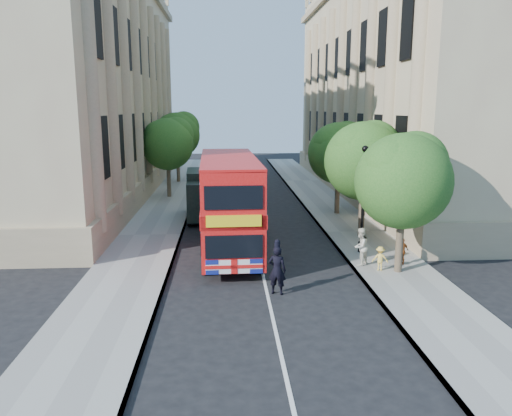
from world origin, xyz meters
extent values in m
plane|color=black|center=(0.00, 0.00, 0.00)|extent=(120.00, 120.00, 0.00)
cube|color=gray|center=(5.75, 10.00, 0.06)|extent=(3.50, 80.00, 0.12)
cube|color=gray|center=(-5.75, 10.00, 0.06)|extent=(3.50, 80.00, 0.12)
cube|color=tan|center=(13.80, 24.00, 9.00)|extent=(12.00, 38.00, 18.00)
cube|color=tan|center=(-13.80, 24.00, 9.00)|extent=(12.00, 38.00, 18.00)
cylinder|color=#473828|center=(5.80, 3.00, 1.43)|extent=(0.32, 0.32, 2.86)
sphere|color=#21551C|center=(5.80, 3.00, 4.03)|extent=(4.00, 4.00, 4.00)
sphere|color=#21551C|center=(6.40, 3.40, 4.68)|extent=(2.80, 2.80, 2.80)
sphere|color=#21551C|center=(5.30, 2.70, 4.55)|extent=(2.60, 2.60, 2.60)
cylinder|color=#473828|center=(5.80, 9.00, 1.50)|extent=(0.32, 0.32, 2.99)
sphere|color=#21551C|center=(5.80, 9.00, 4.22)|extent=(4.20, 4.20, 4.20)
sphere|color=#21551C|center=(6.40, 9.40, 4.90)|extent=(2.94, 2.94, 2.94)
sphere|color=#21551C|center=(5.30, 8.70, 4.76)|extent=(2.73, 2.73, 2.73)
cylinder|color=#473828|center=(5.80, 15.00, 1.45)|extent=(0.32, 0.32, 2.90)
sphere|color=#21551C|center=(5.80, 15.00, 4.09)|extent=(4.00, 4.00, 4.00)
sphere|color=#21551C|center=(6.40, 15.40, 4.75)|extent=(2.80, 2.80, 2.80)
sphere|color=#21551C|center=(5.30, 14.70, 4.62)|extent=(2.60, 2.60, 2.60)
cylinder|color=#473828|center=(-6.00, 22.00, 1.50)|extent=(0.32, 0.32, 2.99)
sphere|color=#21551C|center=(-6.00, 22.00, 4.22)|extent=(4.00, 4.00, 4.00)
sphere|color=#21551C|center=(-5.40, 22.40, 4.90)|extent=(2.80, 2.80, 2.80)
sphere|color=#21551C|center=(-6.50, 21.70, 4.76)|extent=(2.60, 2.60, 2.60)
cylinder|color=#473828|center=(-6.00, 30.00, 1.58)|extent=(0.32, 0.32, 3.17)
sphere|color=#21551C|center=(-6.00, 30.00, 4.46)|extent=(4.20, 4.20, 4.20)
sphere|color=#21551C|center=(-5.40, 30.40, 5.18)|extent=(2.94, 2.94, 2.94)
sphere|color=#21551C|center=(-6.50, 29.70, 5.04)|extent=(2.73, 2.73, 2.73)
cylinder|color=black|center=(5.00, 6.00, 0.37)|extent=(0.30, 0.30, 0.50)
cylinder|color=black|center=(5.00, 6.00, 2.62)|extent=(0.14, 0.14, 5.00)
sphere|color=black|center=(5.00, 6.00, 5.12)|extent=(0.32, 0.32, 0.32)
cube|color=red|center=(-1.39, 6.99, 2.53)|extent=(2.90, 9.97, 4.11)
cube|color=black|center=(-1.39, 6.99, 1.61)|extent=(2.94, 9.34, 0.94)
cube|color=black|center=(-1.39, 6.99, 3.59)|extent=(2.94, 9.34, 0.94)
cube|color=yellow|center=(-1.24, 2.05, 2.66)|extent=(2.19, 0.14, 0.47)
cylinder|color=black|center=(-2.46, 3.47, 0.52)|extent=(0.32, 1.05, 1.04)
cylinder|color=black|center=(-0.11, 3.54, 0.52)|extent=(0.32, 1.05, 1.04)
cylinder|color=black|center=(-2.66, 10.24, 0.52)|extent=(0.32, 1.05, 1.04)
cylinder|color=black|center=(-0.31, 10.30, 0.52)|extent=(0.32, 1.05, 1.04)
cube|color=black|center=(-2.81, 12.64, 1.47)|extent=(2.28, 2.07, 2.29)
cube|color=black|center=(-2.76, 11.71, 1.74)|extent=(1.96, 0.21, 0.76)
cube|color=black|center=(-2.94, 15.03, 1.69)|extent=(2.36, 3.60, 2.72)
cube|color=black|center=(-2.90, 14.38, 0.38)|extent=(2.24, 5.32, 0.27)
cylinder|color=black|center=(-3.78, 12.47, 0.44)|extent=(0.29, 0.88, 0.87)
cylinder|color=black|center=(-1.82, 12.58, 0.44)|extent=(0.29, 0.88, 0.87)
cylinder|color=black|center=(-3.97, 16.06, 0.44)|extent=(0.29, 0.88, 0.87)
cylinder|color=black|center=(-2.02, 16.17, 0.44)|extent=(0.29, 0.88, 0.87)
imported|color=black|center=(0.37, 1.00, 0.95)|extent=(0.81, 0.67, 1.90)
imported|color=silver|center=(4.40, 3.96, 0.97)|extent=(1.04, 1.04, 1.70)
imported|color=#C26122|center=(6.27, 3.89, 0.74)|extent=(0.79, 0.60, 1.25)
imported|color=#F6CB53|center=(5.06, 3.20, 0.65)|extent=(0.75, 0.54, 1.05)
camera|label=1|loc=(-1.53, -17.03, 7.06)|focal=35.00mm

